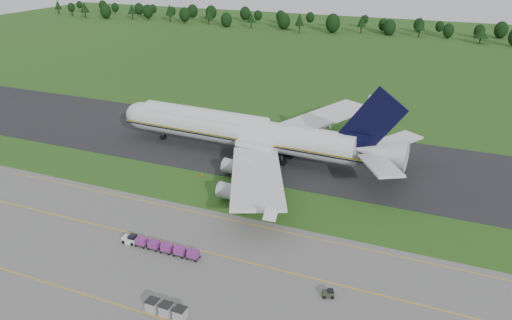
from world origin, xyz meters
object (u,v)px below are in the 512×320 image
at_px(baggage_train, 159,246).
at_px(edge_markers, 233,182).
at_px(uld_row, 166,309).
at_px(aircraft, 245,132).
at_px(utility_cart, 328,294).

bearing_deg(baggage_train, edge_markers, 88.75).
height_order(baggage_train, uld_row, uld_row).
height_order(aircraft, baggage_train, aircraft).
bearing_deg(edge_markers, utility_cart, -45.23).
relative_size(baggage_train, uld_row, 2.39).
distance_m(baggage_train, uld_row, 17.59).
bearing_deg(edge_markers, uld_row, -77.70).
relative_size(aircraft, edge_markers, 4.64).
xyz_separation_m(utility_cart, edge_markers, (-31.13, 31.38, -0.28)).
bearing_deg(edge_markers, baggage_train, -91.25).
xyz_separation_m(utility_cart, uld_row, (-21.38, -13.34, 0.43)).
distance_m(aircraft, baggage_train, 47.63).
distance_m(uld_row, edge_markers, 45.78).
distance_m(utility_cart, uld_row, 25.20).
bearing_deg(uld_row, edge_markers, 102.30).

